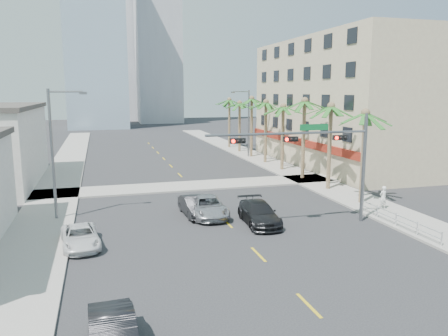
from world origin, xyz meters
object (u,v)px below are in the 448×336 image
Objects in this scene: traffic_signal_mast at (322,150)px; car_lane_left at (194,206)px; car_lane_center at (207,206)px; pedestrian at (383,197)px; car_lane_right at (259,213)px; car_parked_far at (80,237)px.

car_lane_left is (-7.56, 4.56, -4.37)m from traffic_signal_mast.
car_lane_center is (-6.69, 4.08, -4.34)m from traffic_signal_mast.
pedestrian reaches higher than car_lane_left.
car_lane_right is (-3.78, 1.35, -4.33)m from traffic_signal_mast.
car_lane_left reaches higher than car_parked_far.
car_lane_center is 1.02× the size of car_lane_right.
pedestrian is (21.45, 1.91, 0.41)m from car_parked_far.
car_parked_far is at bearing -179.92° from traffic_signal_mast.
traffic_signal_mast is 8.96m from car_lane_center.
car_lane_right is at bearing 0.62° from car_parked_far.
pedestrian is at bearing 6.78° from car_lane_right.
pedestrian is at bearing -14.27° from car_lane_left.
car_parked_far is (-15.18, -0.02, -4.46)m from traffic_signal_mast.
car_lane_center is at bearing 148.62° from traffic_signal_mast.
traffic_signal_mast is at bearing -29.60° from car_lane_center.
car_lane_right is 2.93× the size of pedestrian.
traffic_signal_mast is at bearing -6.18° from car_parked_far.
car_lane_left is 4.95m from car_lane_right.
traffic_signal_mast is 7.70m from pedestrian.
traffic_signal_mast reaches higher than pedestrian.
pedestrian reaches higher than car_parked_far.
car_lane_right is (2.90, -2.72, 0.02)m from car_lane_center.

